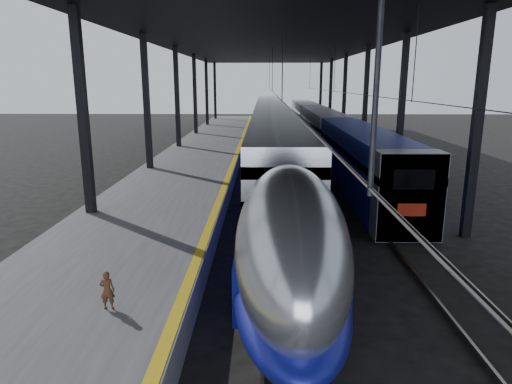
{
  "coord_description": "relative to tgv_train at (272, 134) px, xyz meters",
  "views": [
    {
      "loc": [
        1.28,
        -12.98,
        6.19
      ],
      "look_at": [
        1.0,
        4.42,
        2.0
      ],
      "focal_mm": 32.0,
      "sensor_mm": 36.0,
      "label": 1
    }
  ],
  "objects": [
    {
      "name": "child",
      "position": [
        -4.35,
        -28.87,
        -0.51
      ],
      "size": [
        0.36,
        0.26,
        0.94
      ],
      "primitive_type": "imported",
      "rotation": [
        0.0,
        0.0,
        3.23
      ],
      "color": "#472917",
      "rests_on": "platform"
    },
    {
      "name": "rails",
      "position": [
        2.5,
        -5.64,
        -1.89
      ],
      "size": [
        6.52,
        80.0,
        0.16
      ],
      "color": "slate",
      "rests_on": "ground"
    },
    {
      "name": "ground",
      "position": [
        -2.0,
        -25.64,
        -1.97
      ],
      "size": [
        160.0,
        160.0,
        0.0
      ],
      "primitive_type": "plane",
      "color": "black",
      "rests_on": "ground"
    },
    {
      "name": "second_train",
      "position": [
        5.0,
        5.66,
        -0.15
      ],
      "size": [
        2.62,
        56.05,
        3.6
      ],
      "color": "navy",
      "rests_on": "ground"
    },
    {
      "name": "platform",
      "position": [
        -5.5,
        -5.64,
        -1.47
      ],
      "size": [
        6.0,
        80.0,
        1.0
      ],
      "primitive_type": "cube",
      "color": "#4C4C4F",
      "rests_on": "ground"
    },
    {
      "name": "canopy",
      "position": [
        -0.1,
        -5.64,
        7.14
      ],
      "size": [
        18.0,
        75.0,
        9.47
      ],
      "color": "black",
      "rests_on": "ground"
    },
    {
      "name": "yellow_strip",
      "position": [
        -2.7,
        -5.64,
        -0.97
      ],
      "size": [
        0.3,
        80.0,
        0.01
      ],
      "primitive_type": "cube",
      "color": "gold",
      "rests_on": "platform"
    },
    {
      "name": "tgv_train",
      "position": [
        0.0,
        0.0,
        0.0
      ],
      "size": [
        2.94,
        65.2,
        4.22
      ],
      "color": "#AFB1B6",
      "rests_on": "ground"
    }
  ]
}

